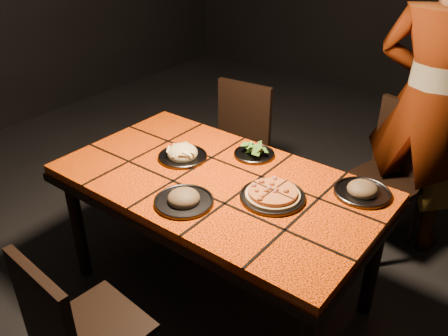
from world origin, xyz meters
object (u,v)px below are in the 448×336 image
Objects in this scene: diner at (428,104)px; dining_table at (218,192)px; chair_far_left at (237,140)px; plate_pizza at (273,195)px; chair_near at (74,328)px; plate_pasta at (183,154)px; chair_far_right at (393,168)px.

dining_table is at bearing 67.95° from diner.
chair_far_left is 2.89× the size of plate_pizza.
plate_pasta is at bearing -69.49° from chair_near.
plate_pizza reaches higher than dining_table.
dining_table is at bearing -66.38° from chair_far_left.
diner is at bearing 12.36° from chair_far_left.
dining_table is 5.28× the size of plate_pizza.
chair_near is 1.76m from chair_far_left.
plate_pasta reaches higher than plate_pizza.
dining_table is 1.19m from chair_far_right.
plate_pizza is (0.31, 0.02, 0.10)m from dining_table.
chair_far_right is at bearing 61.24° from diner.
chair_far_left is 0.97× the size of chair_far_right.
chair_far_right is at bearing -100.93° from chair_near.
chair_near is 2.02m from chair_far_right.
chair_far_left is 3.38× the size of plate_pasta.
chair_far_right is 2.98× the size of plate_pizza.
chair_far_right is at bearing 63.06° from dining_table.
plate_pizza is 0.59m from plate_pasta.
diner is 1.20m from plate_pizza.
diner is 7.06× the size of plate_pasta.
dining_table is 1.35m from diner.
dining_table is at bearing -103.18° from chair_far_right.
chair_far_left is 1.03m from chair_far_right.
chair_far_right is 1.08m from plate_pizza.
dining_table is at bearing -85.97° from chair_near.
chair_far_right is 3.49× the size of plate_pasta.
chair_far_left reaches higher than plate_pizza.
chair_far_right is 0.43m from diner.
chair_far_right reaches higher than plate_pizza.
plate_pizza is at bearing 80.65° from diner.
chair_near is at bearing -74.11° from plate_pasta.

